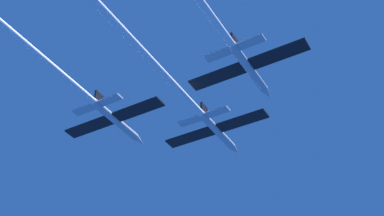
# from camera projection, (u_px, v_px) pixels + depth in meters

# --- Properties ---
(jet_lead) EXTENTS (18.94, 54.03, 3.14)m
(jet_lead) POSITION_uv_depth(u_px,v_px,m) (174.00, 85.00, 78.61)
(jet_lead) COLOR #B2BAC6
(jet_left_wing) EXTENTS (18.94, 48.77, 3.14)m
(jet_left_wing) POSITION_uv_depth(u_px,v_px,m) (67.00, 80.00, 77.55)
(jet_left_wing) COLOR #B2BAC6
(jet_right_wing) EXTENTS (18.94, 52.33, 3.14)m
(jet_right_wing) POSITION_uv_depth(u_px,v_px,m) (205.00, 8.00, 67.39)
(jet_right_wing) COLOR #B2BAC6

